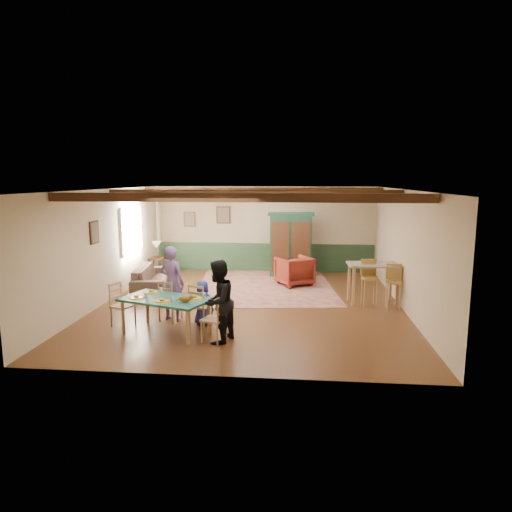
# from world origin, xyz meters

# --- Properties ---
(floor) EXTENTS (8.00, 8.00, 0.00)m
(floor) POSITION_xyz_m (0.00, 0.00, 0.00)
(floor) COLOR #482714
(floor) RESTS_ON ground
(wall_back) EXTENTS (7.00, 0.02, 2.70)m
(wall_back) POSITION_xyz_m (0.00, 4.00, 1.35)
(wall_back) COLOR beige
(wall_back) RESTS_ON floor
(wall_left) EXTENTS (0.02, 8.00, 2.70)m
(wall_left) POSITION_xyz_m (-3.50, 0.00, 1.35)
(wall_left) COLOR beige
(wall_left) RESTS_ON floor
(wall_right) EXTENTS (0.02, 8.00, 2.70)m
(wall_right) POSITION_xyz_m (3.50, 0.00, 1.35)
(wall_right) COLOR beige
(wall_right) RESTS_ON floor
(ceiling) EXTENTS (7.00, 8.00, 0.02)m
(ceiling) POSITION_xyz_m (0.00, 0.00, 2.70)
(ceiling) COLOR white
(ceiling) RESTS_ON wall_back
(wainscot_back) EXTENTS (6.95, 0.03, 0.90)m
(wainscot_back) POSITION_xyz_m (0.00, 3.98, 0.45)
(wainscot_back) COLOR #213D26
(wainscot_back) RESTS_ON floor
(ceiling_beam_front) EXTENTS (6.95, 0.16, 0.16)m
(ceiling_beam_front) POSITION_xyz_m (0.00, -2.30, 2.61)
(ceiling_beam_front) COLOR black
(ceiling_beam_front) RESTS_ON ceiling
(ceiling_beam_mid) EXTENTS (6.95, 0.16, 0.16)m
(ceiling_beam_mid) POSITION_xyz_m (0.00, 0.40, 2.61)
(ceiling_beam_mid) COLOR black
(ceiling_beam_mid) RESTS_ON ceiling
(ceiling_beam_back) EXTENTS (6.95, 0.16, 0.16)m
(ceiling_beam_back) POSITION_xyz_m (0.00, 3.00, 2.61)
(ceiling_beam_back) COLOR black
(ceiling_beam_back) RESTS_ON ceiling
(window_left) EXTENTS (0.06, 1.60, 1.30)m
(window_left) POSITION_xyz_m (-3.47, 1.70, 1.55)
(window_left) COLOR white
(window_left) RESTS_ON wall_left
(picture_left_wall) EXTENTS (0.04, 0.42, 0.52)m
(picture_left_wall) POSITION_xyz_m (-3.47, -0.60, 1.75)
(picture_left_wall) COLOR gray
(picture_left_wall) RESTS_ON wall_left
(picture_back_a) EXTENTS (0.45, 0.04, 0.55)m
(picture_back_a) POSITION_xyz_m (-1.30, 3.97, 1.80)
(picture_back_a) COLOR gray
(picture_back_a) RESTS_ON wall_back
(picture_back_b) EXTENTS (0.38, 0.04, 0.48)m
(picture_back_b) POSITION_xyz_m (-2.40, 3.97, 1.65)
(picture_back_b) COLOR gray
(picture_back_b) RESTS_ON wall_back
(dining_table) EXTENTS (1.87, 1.42, 0.69)m
(dining_table) POSITION_xyz_m (-1.41, -2.16, 0.35)
(dining_table) COLOR #1C5B4F
(dining_table) RESTS_ON floor
(dining_chair_far_left) EXTENTS (0.50, 0.51, 0.87)m
(dining_chair_far_left) POSITION_xyz_m (-1.53, -1.42, 0.44)
(dining_chair_far_left) COLOR tan
(dining_chair_far_left) RESTS_ON floor
(dining_chair_far_right) EXTENTS (0.50, 0.51, 0.87)m
(dining_chair_far_right) POSITION_xyz_m (-0.84, -1.66, 0.44)
(dining_chair_far_right) COLOR tan
(dining_chair_far_right) RESTS_ON floor
(dining_chair_end_left) EXTENTS (0.51, 0.50, 0.87)m
(dining_chair_end_left) POSITION_xyz_m (-2.40, -1.81, 0.44)
(dining_chair_end_left) COLOR tan
(dining_chair_end_left) RESTS_ON floor
(dining_chair_end_right) EXTENTS (0.51, 0.50, 0.87)m
(dining_chair_end_right) POSITION_xyz_m (-0.41, -2.52, 0.44)
(dining_chair_end_right) COLOR tan
(dining_chair_end_right) RESTS_ON floor
(person_man) EXTENTS (0.67, 0.55, 1.59)m
(person_man) POSITION_xyz_m (-1.51, -1.35, 0.79)
(person_man) COLOR #6F4F88
(person_man) RESTS_ON floor
(person_woman) EXTENTS (0.79, 0.89, 1.52)m
(person_woman) POSITION_xyz_m (-0.32, -2.55, 0.76)
(person_woman) COLOR black
(person_woman) RESTS_ON floor
(person_child) EXTENTS (0.52, 0.43, 0.92)m
(person_child) POSITION_xyz_m (-0.81, -1.59, 0.46)
(person_child) COLOR #2934A4
(person_child) RESTS_ON floor
(cat) EXTENTS (0.36, 0.23, 0.17)m
(cat) POSITION_xyz_m (-0.96, -2.42, 0.77)
(cat) COLOR #BA6E20
(cat) RESTS_ON dining_table
(place_setting_near_left) EXTENTS (0.44, 0.38, 0.11)m
(place_setting_near_left) POSITION_xyz_m (-1.96, -2.21, 0.75)
(place_setting_near_left) COLOR yellow
(place_setting_near_left) RESTS_ON dining_table
(place_setting_near_center) EXTENTS (0.44, 0.38, 0.11)m
(place_setting_near_center) POSITION_xyz_m (-1.40, -2.41, 0.75)
(place_setting_near_center) COLOR yellow
(place_setting_near_center) RESTS_ON dining_table
(place_setting_far_left) EXTENTS (0.44, 0.38, 0.11)m
(place_setting_far_left) POSITION_xyz_m (-1.81, -1.78, 0.75)
(place_setting_far_left) COLOR yellow
(place_setting_far_left) RESTS_ON dining_table
(place_setting_far_right) EXTENTS (0.44, 0.38, 0.11)m
(place_setting_far_right) POSITION_xyz_m (-0.85, -2.12, 0.75)
(place_setting_far_right) COLOR yellow
(place_setting_far_right) RESTS_ON dining_table
(area_rug) EXTENTS (4.09, 4.69, 0.01)m
(area_rug) POSITION_xyz_m (0.21, 1.84, 0.01)
(area_rug) COLOR tan
(area_rug) RESTS_ON floor
(armoire) EXTENTS (1.39, 0.59, 1.94)m
(armoire) POSITION_xyz_m (0.88, 3.29, 0.97)
(armoire) COLOR #143222
(armoire) RESTS_ON floor
(armchair) EXTENTS (1.19, 1.20, 0.80)m
(armchair) POSITION_xyz_m (1.00, 2.12, 0.40)
(armchair) COLOR #511310
(armchair) RESTS_ON floor
(sofa) EXTENTS (1.10, 2.21, 0.62)m
(sofa) POSITION_xyz_m (-2.77, 1.28, 0.31)
(sofa) COLOR #44322A
(sofa) RESTS_ON floor
(end_table) EXTENTS (0.47, 0.47, 0.55)m
(end_table) POSITION_xyz_m (-3.22, 3.04, 0.27)
(end_table) COLOR black
(end_table) RESTS_ON floor
(table_lamp) EXTENTS (0.30, 0.30, 0.50)m
(table_lamp) POSITION_xyz_m (-3.22, 3.04, 0.80)
(table_lamp) COLOR beige
(table_lamp) RESTS_ON end_table
(counter_table) EXTENTS (1.23, 0.79, 0.97)m
(counter_table) POSITION_xyz_m (2.87, 0.35, 0.49)
(counter_table) COLOR #C2AF97
(counter_table) RESTS_ON floor
(bar_stool_left) EXTENTS (0.41, 0.44, 1.08)m
(bar_stool_left) POSITION_xyz_m (2.77, 0.16, 0.54)
(bar_stool_left) COLOR #B08E44
(bar_stool_left) RESTS_ON floor
(bar_stool_right) EXTENTS (0.40, 0.43, 1.03)m
(bar_stool_right) POSITION_xyz_m (3.27, -0.07, 0.51)
(bar_stool_right) COLOR #B08E44
(bar_stool_right) RESTS_ON floor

